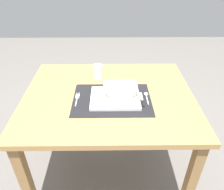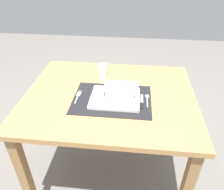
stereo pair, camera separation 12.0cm
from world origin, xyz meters
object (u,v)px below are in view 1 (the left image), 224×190
at_px(dining_table, 109,108).
at_px(spoon, 146,95).
at_px(porridge_bowl, 121,94).
at_px(bread_knife, 138,100).
at_px(drinking_glass, 98,72).
at_px(butter_knife, 142,100).
at_px(fork, 77,98).

bearing_deg(dining_table, spoon, -5.98).
distance_m(porridge_bowl, bread_knife, 0.10).
bearing_deg(drinking_glass, butter_knife, -46.57).
relative_size(fork, drinking_glass, 1.48).
bearing_deg(spoon, dining_table, 176.46).
distance_m(spoon, bread_knife, 0.07).
xyz_separation_m(bread_knife, drinking_glass, (-0.23, 0.26, 0.03)).
xyz_separation_m(dining_table, porridge_bowl, (0.07, -0.06, 0.14)).
bearing_deg(butter_knife, bread_knife, 175.95).
relative_size(porridge_bowl, butter_knife, 1.39).
height_order(porridge_bowl, bread_knife, porridge_bowl).
xyz_separation_m(dining_table, bread_knife, (0.16, -0.07, 0.10)).
distance_m(fork, spoon, 0.39).
xyz_separation_m(butter_knife, bread_knife, (-0.02, 0.00, -0.00)).
distance_m(dining_table, spoon, 0.24).
bearing_deg(fork, porridge_bowl, -3.37).
height_order(spoon, drinking_glass, drinking_glass).
bearing_deg(bread_knife, porridge_bowl, 178.43).
bearing_deg(fork, butter_knife, -3.55).
xyz_separation_m(porridge_bowl, fork, (-0.24, 0.02, -0.04)).
xyz_separation_m(dining_table, spoon, (0.21, -0.02, 0.11)).
bearing_deg(fork, drinking_glass, 66.60).
xyz_separation_m(spoon, drinking_glass, (-0.28, 0.22, 0.03)).
bearing_deg(dining_table, drinking_glass, 108.96).
relative_size(dining_table, porridge_bowl, 5.20).
bearing_deg(fork, dining_table, 14.37).
distance_m(porridge_bowl, fork, 0.24).
xyz_separation_m(dining_table, butter_knife, (0.18, -0.07, 0.10)).
xyz_separation_m(spoon, bread_knife, (-0.05, -0.05, -0.00)).
distance_m(spoon, drinking_glass, 0.36).
height_order(bread_knife, drinking_glass, drinking_glass).
bearing_deg(butter_knife, dining_table, 159.29).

